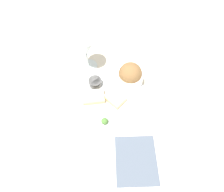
{
  "coord_description": "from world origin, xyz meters",
  "views": [
    {
      "loc": [
        0.14,
        -0.29,
        0.6
      ],
      "look_at": [
        0.0,
        0.0,
        0.03
      ],
      "focal_mm": 28.0,
      "sensor_mm": 36.0,
      "label": 1
    }
  ],
  "objects_px": {
    "cheese_toast_far": "(115,98)",
    "wine_glass": "(85,48)",
    "napkin": "(136,160)",
    "salad_bowl": "(130,75)",
    "fork": "(61,149)",
    "sauce_ramekin": "(95,82)",
    "cheese_toast_near": "(94,97)"
  },
  "relations": [
    {
      "from": "napkin",
      "to": "wine_glass",
      "type": "bearing_deg",
      "value": 140.29
    },
    {
      "from": "sauce_ramekin",
      "to": "wine_glass",
      "type": "height_order",
      "value": "wine_glass"
    },
    {
      "from": "napkin",
      "to": "sauce_ramekin",
      "type": "bearing_deg",
      "value": 142.28
    },
    {
      "from": "napkin",
      "to": "fork",
      "type": "relative_size",
      "value": 1.14
    },
    {
      "from": "salad_bowl",
      "to": "cheese_toast_far",
      "type": "distance_m",
      "value": 0.11
    },
    {
      "from": "cheese_toast_far",
      "to": "napkin",
      "type": "height_order",
      "value": "cheese_toast_far"
    },
    {
      "from": "wine_glass",
      "to": "fork",
      "type": "distance_m",
      "value": 0.38
    },
    {
      "from": "napkin",
      "to": "cheese_toast_near",
      "type": "bearing_deg",
      "value": 148.95
    },
    {
      "from": "cheese_toast_near",
      "to": "napkin",
      "type": "xyz_separation_m",
      "value": [
        0.23,
        -0.14,
        -0.02
      ]
    },
    {
      "from": "cheese_toast_near",
      "to": "wine_glass",
      "type": "relative_size",
      "value": 0.63
    },
    {
      "from": "cheese_toast_near",
      "to": "cheese_toast_far",
      "type": "bearing_deg",
      "value": 23.23
    },
    {
      "from": "sauce_ramekin",
      "to": "wine_glass",
      "type": "bearing_deg",
      "value": 134.56
    },
    {
      "from": "cheese_toast_far",
      "to": "napkin",
      "type": "bearing_deg",
      "value": -47.7
    },
    {
      "from": "salad_bowl",
      "to": "cheese_toast_far",
      "type": "relative_size",
      "value": 1.24
    },
    {
      "from": "cheese_toast_far",
      "to": "napkin",
      "type": "distance_m",
      "value": 0.23
    },
    {
      "from": "sauce_ramekin",
      "to": "fork",
      "type": "relative_size",
      "value": 0.29
    },
    {
      "from": "salad_bowl",
      "to": "napkin",
      "type": "distance_m",
      "value": 0.31
    },
    {
      "from": "cheese_toast_near",
      "to": "cheese_toast_far",
      "type": "distance_m",
      "value": 0.08
    },
    {
      "from": "cheese_toast_far",
      "to": "wine_glass",
      "type": "height_order",
      "value": "wine_glass"
    },
    {
      "from": "napkin",
      "to": "cheese_toast_far",
      "type": "bearing_deg",
      "value": 132.3
    },
    {
      "from": "salad_bowl",
      "to": "cheese_toast_near",
      "type": "bearing_deg",
      "value": -123.99
    },
    {
      "from": "sauce_ramekin",
      "to": "wine_glass",
      "type": "xyz_separation_m",
      "value": [
        -0.08,
        0.08,
        0.08
      ]
    },
    {
      "from": "cheese_toast_far",
      "to": "napkin",
      "type": "relative_size",
      "value": 0.43
    },
    {
      "from": "cheese_toast_far",
      "to": "wine_glass",
      "type": "relative_size",
      "value": 0.55
    },
    {
      "from": "cheese_toast_near",
      "to": "wine_glass",
      "type": "height_order",
      "value": "wine_glass"
    },
    {
      "from": "salad_bowl",
      "to": "fork",
      "type": "relative_size",
      "value": 0.6
    },
    {
      "from": "salad_bowl",
      "to": "fork",
      "type": "height_order",
      "value": "salad_bowl"
    },
    {
      "from": "sauce_ramekin",
      "to": "napkin",
      "type": "xyz_separation_m",
      "value": [
        0.26,
        -0.2,
        -0.03
      ]
    },
    {
      "from": "salad_bowl",
      "to": "wine_glass",
      "type": "distance_m",
      "value": 0.2
    },
    {
      "from": "sauce_ramekin",
      "to": "cheese_toast_far",
      "type": "relative_size",
      "value": 0.59
    },
    {
      "from": "sauce_ramekin",
      "to": "napkin",
      "type": "relative_size",
      "value": 0.25
    },
    {
      "from": "salad_bowl",
      "to": "wine_glass",
      "type": "relative_size",
      "value": 0.68
    }
  ]
}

